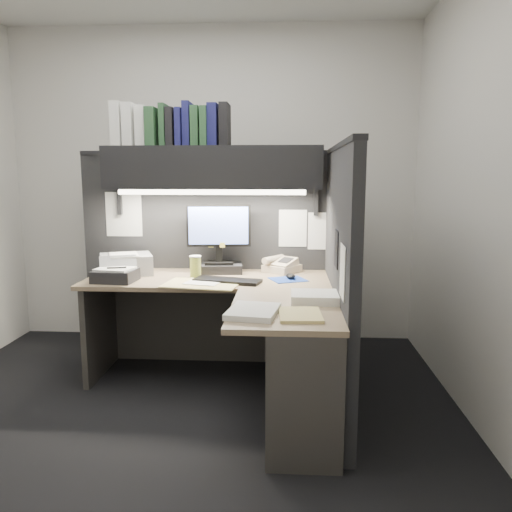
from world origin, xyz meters
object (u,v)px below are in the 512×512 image
desk (248,344)px  monitor (219,246)px  printer (126,264)px  overhead_shelf (214,168)px  keyboard (227,281)px  telephone (282,266)px  coffee_cup (195,267)px  notebook_stack (115,276)px

desk → monitor: monitor is taller
desk → printer: bearing=144.9°
overhead_shelf → keyboard: overhead_shelf is taller
desk → monitor: 0.93m
telephone → coffee_cup: 0.66m
telephone → printer: 1.15m
notebook_stack → coffee_cup: bearing=17.6°
keyboard → printer: 0.82m
desk → overhead_shelf: (-0.30, 0.75, 1.06)m
monitor → coffee_cup: bearing=-133.9°
overhead_shelf → printer: size_ratio=4.32×
overhead_shelf → monitor: size_ratio=3.05×
monitor → notebook_stack: 0.77m
overhead_shelf → coffee_cup: 0.73m
overhead_shelf → notebook_stack: size_ratio=5.71×
desk → notebook_stack: notebook_stack is taller
monitor → coffee_cup: monitor is taller
monitor → telephone: (0.46, 0.06, -0.16)m
overhead_shelf → monitor: overhead_shelf is taller
monitor → keyboard: bearing=-79.4°
desk → notebook_stack: (-0.94, 0.40, 0.33)m
monitor → coffee_cup: (-0.14, -0.19, -0.13)m
desk → telephone: 0.90m
monitor → coffee_cup: size_ratio=3.47×
monitor → telephone: size_ratio=2.25×
monitor → printer: size_ratio=1.42×
keyboard → telephone: 0.54m
coffee_cup → notebook_stack: (-0.52, -0.17, -0.03)m
telephone → coffee_cup: (-0.61, -0.25, 0.03)m
overhead_shelf → notebook_stack: (-0.63, -0.36, -0.73)m
printer → notebook_stack: printer is taller
overhead_shelf → printer: 0.95m
telephone → notebook_stack: size_ratio=0.83×
telephone → printer: printer is taller
desk → telephone: size_ratio=7.52×
desk → printer: printer is taller
monitor → telephone: 0.49m
overhead_shelf → notebook_stack: overhead_shelf is taller
printer → overhead_shelf: bearing=-14.1°
coffee_cup → desk: bearing=-53.6°
overhead_shelf → notebook_stack: bearing=-150.7°
coffee_cup → notebook_stack: 0.55m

